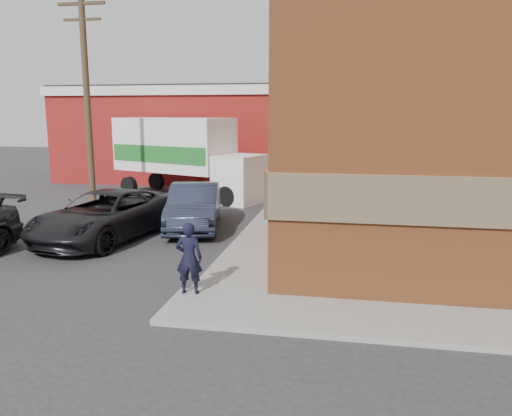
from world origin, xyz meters
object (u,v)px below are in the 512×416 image
at_px(man, 189,258).
at_px(suv_a, 105,216).
at_px(sedan, 194,207).
at_px(brick_building, 506,94).
at_px(warehouse, 201,133).
at_px(utility_pole, 87,95).
at_px(box_truck, 186,152).

relative_size(man, suv_a, 0.28).
xyz_separation_m(sedan, suv_a, (-2.35, -2.03, -0.01)).
distance_m(brick_building, sedan, 11.66).
height_order(warehouse, man, warehouse).
height_order(sedan, suv_a, sedan).
bearing_deg(man, warehouse, -80.58).
distance_m(brick_building, utility_pole, 16.00).
bearing_deg(utility_pole, suv_a, -57.54).
height_order(brick_building, suv_a, brick_building).
bearing_deg(sedan, warehouse, 93.01).
relative_size(brick_building, suv_a, 3.25).
bearing_deg(utility_pole, brick_building, -0.02).
distance_m(suv_a, box_truck, 8.62).
relative_size(man, box_truck, 0.20).
distance_m(warehouse, sedan, 14.34).
bearing_deg(sedan, box_truck, 98.03).
height_order(suv_a, box_truck, box_truck).
bearing_deg(box_truck, utility_pole, -105.78).
height_order(brick_building, man, brick_building).
height_order(warehouse, utility_pole, utility_pole).
xyz_separation_m(brick_building, suv_a, (-13.01, -4.69, -3.90)).
bearing_deg(brick_building, suv_a, -160.16).
xyz_separation_m(utility_pole, suv_a, (2.99, -4.70, -3.97)).
distance_m(warehouse, suv_a, 15.90).
relative_size(brick_building, warehouse, 1.12).
relative_size(brick_building, man, 11.45).
bearing_deg(utility_pole, warehouse, 82.23).
bearing_deg(suv_a, brick_building, 30.07).
bearing_deg(sedan, man, -86.02).
xyz_separation_m(man, box_truck, (-4.41, 13.05, 1.28)).
height_order(sedan, box_truck, box_truck).
xyz_separation_m(man, sedan, (-1.96, 6.58, -0.13)).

